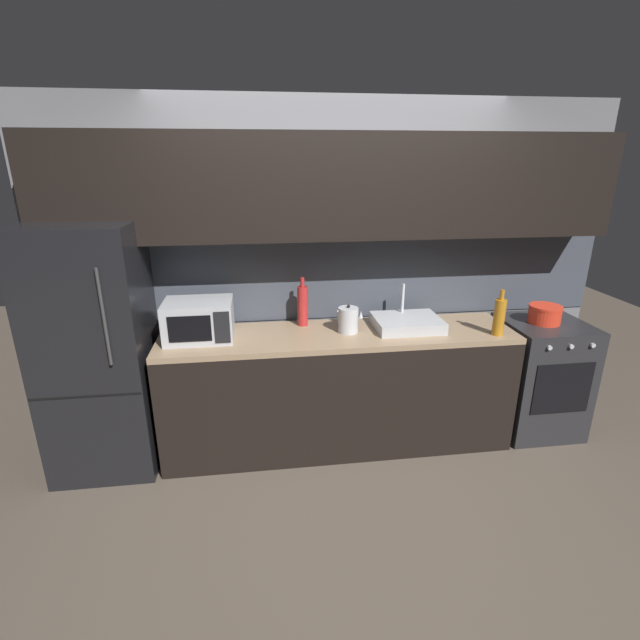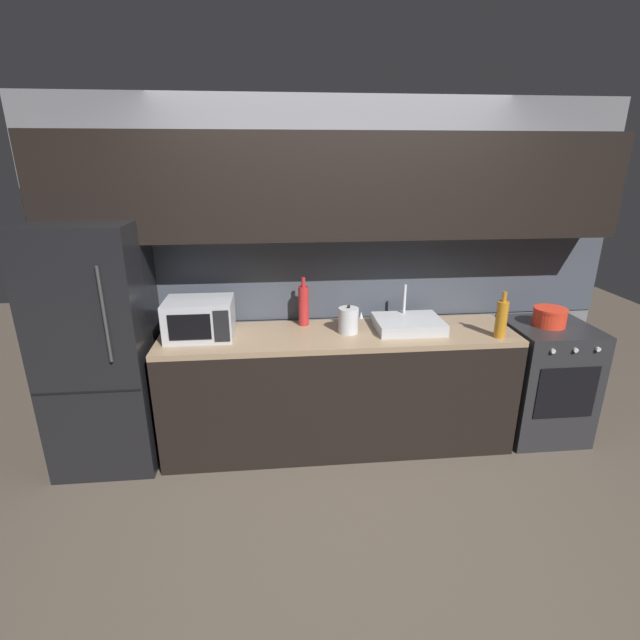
{
  "view_description": "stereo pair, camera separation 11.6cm",
  "coord_description": "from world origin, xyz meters",
  "px_view_note": "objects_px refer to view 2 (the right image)",
  "views": [
    {
      "loc": [
        -0.56,
        -2.18,
        2.09
      ],
      "look_at": [
        -0.14,
        0.9,
        1.0
      ],
      "focal_mm": 26.21,
      "sensor_mm": 36.0,
      "label": 1
    },
    {
      "loc": [
        -0.44,
        -2.19,
        2.09
      ],
      "look_at": [
        -0.14,
        0.9,
        1.0
      ],
      "focal_mm": 26.21,
      "sensor_mm": 36.0,
      "label": 2
    }
  ],
  "objects_px": {
    "refrigerator": "(101,347)",
    "oven_range": "(543,380)",
    "wine_bottle_red": "(304,305)",
    "mug_white": "(344,317)",
    "cooking_pot": "(550,317)",
    "microwave": "(200,319)",
    "kettle": "(349,320)",
    "wine_bottle_amber": "(501,319)"
  },
  "relations": [
    {
      "from": "oven_range",
      "to": "wine_bottle_red",
      "type": "bearing_deg",
      "value": 173.84
    },
    {
      "from": "refrigerator",
      "to": "wine_bottle_amber",
      "type": "height_order",
      "value": "refrigerator"
    },
    {
      "from": "microwave",
      "to": "cooking_pot",
      "type": "bearing_deg",
      "value": -0.41
    },
    {
      "from": "oven_range",
      "to": "refrigerator",
      "type": "bearing_deg",
      "value": 179.98
    },
    {
      "from": "oven_range",
      "to": "cooking_pot",
      "type": "relative_size",
      "value": 3.76
    },
    {
      "from": "microwave",
      "to": "kettle",
      "type": "xyz_separation_m",
      "value": [
        1.04,
        -0.01,
        -0.04
      ]
    },
    {
      "from": "refrigerator",
      "to": "microwave",
      "type": "xyz_separation_m",
      "value": [
        0.68,
        0.02,
        0.18
      ]
    },
    {
      "from": "kettle",
      "to": "mug_white",
      "type": "xyz_separation_m",
      "value": [
        -0.0,
        0.2,
        -0.04
      ]
    },
    {
      "from": "wine_bottle_amber",
      "to": "mug_white",
      "type": "height_order",
      "value": "wine_bottle_amber"
    },
    {
      "from": "refrigerator",
      "to": "wine_bottle_red",
      "type": "bearing_deg",
      "value": 7.99
    },
    {
      "from": "kettle",
      "to": "mug_white",
      "type": "distance_m",
      "value": 0.2
    },
    {
      "from": "oven_range",
      "to": "microwave",
      "type": "xyz_separation_m",
      "value": [
        -2.58,
        0.02,
        0.58
      ]
    },
    {
      "from": "wine_bottle_red",
      "to": "mug_white",
      "type": "relative_size",
      "value": 3.85
    },
    {
      "from": "refrigerator",
      "to": "kettle",
      "type": "relative_size",
      "value": 8.3
    },
    {
      "from": "kettle",
      "to": "wine_bottle_amber",
      "type": "distance_m",
      "value": 1.05
    },
    {
      "from": "refrigerator",
      "to": "oven_range",
      "type": "bearing_deg",
      "value": -0.02
    },
    {
      "from": "wine_bottle_red",
      "to": "kettle",
      "type": "bearing_deg",
      "value": -32.09
    },
    {
      "from": "kettle",
      "to": "wine_bottle_red",
      "type": "relative_size",
      "value": 0.57
    },
    {
      "from": "kettle",
      "to": "cooking_pot",
      "type": "relative_size",
      "value": 0.86
    },
    {
      "from": "kettle",
      "to": "wine_bottle_amber",
      "type": "relative_size",
      "value": 0.63
    },
    {
      "from": "refrigerator",
      "to": "oven_range",
      "type": "relative_size",
      "value": 1.9
    },
    {
      "from": "wine_bottle_amber",
      "to": "mug_white",
      "type": "xyz_separation_m",
      "value": [
        -1.04,
        0.39,
        -0.09
      ]
    },
    {
      "from": "microwave",
      "to": "wine_bottle_amber",
      "type": "distance_m",
      "value": 2.08
    },
    {
      "from": "oven_range",
      "to": "microwave",
      "type": "bearing_deg",
      "value": 179.56
    },
    {
      "from": "mug_white",
      "to": "cooking_pot",
      "type": "xyz_separation_m",
      "value": [
        1.51,
        -0.2,
        0.02
      ]
    },
    {
      "from": "cooking_pot",
      "to": "microwave",
      "type": "bearing_deg",
      "value": 179.59
    },
    {
      "from": "microwave",
      "to": "kettle",
      "type": "distance_m",
      "value": 1.04
    },
    {
      "from": "refrigerator",
      "to": "mug_white",
      "type": "height_order",
      "value": "refrigerator"
    },
    {
      "from": "wine_bottle_amber",
      "to": "kettle",
      "type": "bearing_deg",
      "value": 169.25
    },
    {
      "from": "wine_bottle_red",
      "to": "mug_white",
      "type": "distance_m",
      "value": 0.32
    },
    {
      "from": "microwave",
      "to": "wine_bottle_red",
      "type": "xyz_separation_m",
      "value": [
        0.73,
        0.18,
        0.02
      ]
    },
    {
      "from": "refrigerator",
      "to": "wine_bottle_amber",
      "type": "xyz_separation_m",
      "value": [
        2.75,
        -0.19,
        0.18
      ]
    },
    {
      "from": "wine_bottle_red",
      "to": "wine_bottle_amber",
      "type": "height_order",
      "value": "wine_bottle_red"
    },
    {
      "from": "oven_range",
      "to": "mug_white",
      "type": "height_order",
      "value": "mug_white"
    },
    {
      "from": "oven_range",
      "to": "mug_white",
      "type": "distance_m",
      "value": 1.63
    },
    {
      "from": "microwave",
      "to": "wine_bottle_red",
      "type": "distance_m",
      "value": 0.75
    },
    {
      "from": "wine_bottle_red",
      "to": "wine_bottle_amber",
      "type": "distance_m",
      "value": 1.4
    },
    {
      "from": "oven_range",
      "to": "wine_bottle_amber",
      "type": "xyz_separation_m",
      "value": [
        -0.5,
        -0.19,
        0.59
      ]
    },
    {
      "from": "kettle",
      "to": "mug_white",
      "type": "relative_size",
      "value": 2.18
    },
    {
      "from": "oven_range",
      "to": "wine_bottle_amber",
      "type": "distance_m",
      "value": 0.8
    },
    {
      "from": "wine_bottle_red",
      "to": "cooking_pot",
      "type": "relative_size",
      "value": 1.52
    },
    {
      "from": "refrigerator",
      "to": "cooking_pot",
      "type": "bearing_deg",
      "value": 0.0
    }
  ]
}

